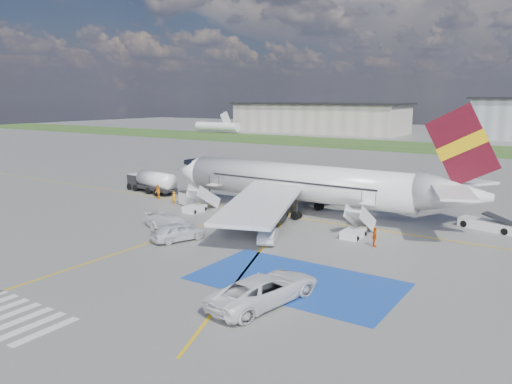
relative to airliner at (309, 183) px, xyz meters
The scene contains 21 objects.
ground 14.48m from the airliner, 96.14° to the right, with size 400.00×400.00×0.00m, color #60605E.
grass_strip 81.08m from the airliner, 91.06° to the left, with size 400.00×30.00×0.01m, color #2D4C1E.
taxiway_line_main 4.21m from the airliner, 126.97° to the right, with size 120.00×0.20×0.01m, color gold.
taxiway_line_cross 25.10m from the airliner, 105.17° to the right, with size 0.20×60.00×0.01m, color gold.
taxiway_line_diag 4.21m from the airliner, 126.97° to the right, with size 0.20×60.00×0.01m, color gold.
staging_box 20.19m from the airliner, 64.74° to the right, with size 14.00×8.00×0.01m, color #194098.
crosswalk 32.35m from the airliner, 95.90° to the right, with size 9.00×4.00×0.01m.
terminal_west 129.04m from the airliner, 115.97° to the left, with size 60.00×22.00×10.00m, color #9E9488.
airliner is the anchor object (origin of this frame).
airstairs_fwd 12.52m from the airliner, 154.30° to the right, with size 1.90×5.20×3.60m.
airstairs_aft 9.59m from the airliner, 35.25° to the right, with size 1.90×5.20×3.60m.
fuel_tanker 23.15m from the airliner, behind, with size 8.61×3.63×2.85m.
gpu_cart 14.53m from the airliner, 164.71° to the right, with size 2.29×1.84×1.67m.
belt_loader 17.80m from the airliner, 13.03° to the left, with size 5.70×3.15×1.65m.
car_silver_a 16.12m from the airliner, 107.86° to the right, with size 1.92×4.77×1.62m, color silver.
car_silver_b 11.54m from the airliner, 80.42° to the right, with size 1.42×4.08×1.35m, color #B9BCC0.
van_white_a 23.96m from the airliner, 68.73° to the right, with size 2.87×6.23×2.34m, color silver.
van_white_b 15.20m from the airliner, 119.81° to the right, with size 2.09×5.13×2.01m, color silver.
crew_fwd 16.25m from the airliner, 164.91° to the right, with size 0.57×0.37×1.56m, color orange.
crew_nose 19.84m from the airliner, behind, with size 0.84×0.66×1.74m, color orange.
crew_aft 12.72m from the airliner, 36.04° to the right, with size 0.99×0.41×1.69m, color #E4520C.
Camera 1 is at (25.57, -32.47, 12.36)m, focal length 35.00 mm.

